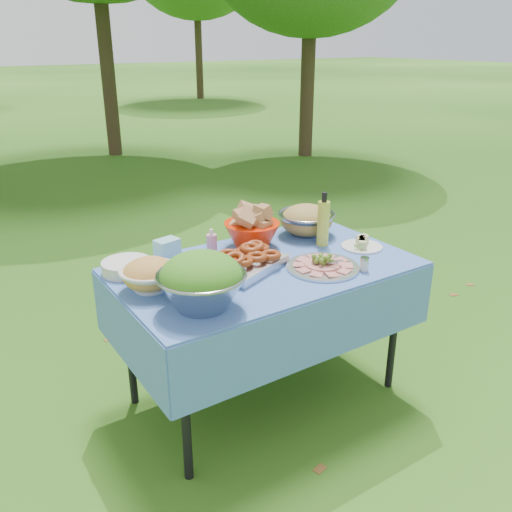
{
  "coord_description": "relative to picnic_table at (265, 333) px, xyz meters",
  "views": [
    {
      "loc": [
        -1.39,
        -2.04,
        1.81
      ],
      "look_at": [
        -0.05,
        0.0,
        0.82
      ],
      "focal_mm": 38.0,
      "sensor_mm": 36.0,
      "label": 1
    }
  ],
  "objects": [
    {
      "name": "cheese_plate",
      "position": [
        0.57,
        -0.08,
        0.41
      ],
      "size": [
        0.26,
        0.26,
        0.06
      ],
      "primitive_type": "cylinder",
      "rotation": [
        0.0,
        0.0,
        -0.23
      ],
      "color": "silver",
      "rests_on": "picnic_table"
    },
    {
      "name": "fried_tray",
      "position": [
        -0.11,
        0.02,
        0.43
      ],
      "size": [
        0.46,
        0.4,
        0.09
      ],
      "primitive_type": "cube",
      "rotation": [
        0.0,
        0.0,
        0.39
      ],
      "color": "silver",
      "rests_on": "picnic_table"
    },
    {
      "name": "picnic_table",
      "position": [
        0.0,
        0.0,
        0.0
      ],
      "size": [
        1.46,
        0.86,
        0.76
      ],
      "primitive_type": "cube",
      "color": "#7FB9F4",
      "rests_on": "ground"
    },
    {
      "name": "charcuterie_platter",
      "position": [
        0.22,
        -0.18,
        0.42
      ],
      "size": [
        0.47,
        0.47,
        0.08
      ],
      "primitive_type": "cylinder",
      "rotation": [
        0.0,
        0.0,
        -0.39
      ],
      "color": "silver",
      "rests_on": "picnic_table"
    },
    {
      "name": "bread_bowl",
      "position": [
        0.1,
        0.27,
        0.48
      ],
      "size": [
        0.31,
        0.31,
        0.2
      ],
      "primitive_type": null,
      "rotation": [
        0.0,
        0.0,
        -0.02
      ],
      "color": "red",
      "rests_on": "picnic_table"
    },
    {
      "name": "plate_stack",
      "position": [
        -0.6,
        0.3,
        0.41
      ],
      "size": [
        0.28,
        0.28,
        0.06
      ],
      "primitive_type": "cylinder",
      "rotation": [
        0.0,
        0.0,
        0.19
      ],
      "color": "silver",
      "rests_on": "picnic_table"
    },
    {
      "name": "ground",
      "position": [
        0.0,
        0.0,
        -0.38
      ],
      "size": [
        80.0,
        80.0,
        0.0
      ],
      "primitive_type": "plane",
      "color": "#123409",
      "rests_on": "ground"
    },
    {
      "name": "pasta_bowl_steel",
      "position": [
        0.46,
        0.26,
        0.47
      ],
      "size": [
        0.4,
        0.4,
        0.17
      ],
      "primitive_type": null,
      "rotation": [
        0.0,
        0.0,
        0.28
      ],
      "color": "#9C9CA5",
      "rests_on": "picnic_table"
    },
    {
      "name": "wipes_box",
      "position": [
        -0.37,
        0.35,
        0.43
      ],
      "size": [
        0.13,
        0.11,
        0.1
      ],
      "primitive_type": "cube",
      "rotation": [
        0.0,
        0.0,
        0.2
      ],
      "color": "#8DD2DB",
      "rests_on": "picnic_table"
    },
    {
      "name": "shaker",
      "position": [
        0.36,
        -0.31,
        0.42
      ],
      "size": [
        0.06,
        0.06,
        0.07
      ],
      "primitive_type": "cylinder",
      "rotation": [
        0.0,
        0.0,
        -0.34
      ],
      "color": "silver",
      "rests_on": "picnic_table"
    },
    {
      "name": "sanitizer_bottle",
      "position": [
        -0.17,
        0.24,
        0.46
      ],
      "size": [
        0.07,
        0.07,
        0.15
      ],
      "primitive_type": "cylinder",
      "rotation": [
        0.0,
        0.0,
        -0.35
      ],
      "color": "pink",
      "rests_on": "picnic_table"
    },
    {
      "name": "oil_bottle",
      "position": [
        0.42,
        0.07,
        0.53
      ],
      "size": [
        0.08,
        0.08,
        0.29
      ],
      "primitive_type": "cylinder",
      "rotation": [
        0.0,
        0.0,
        0.38
      ],
      "color": "#BECD3C",
      "rests_on": "picnic_table"
    },
    {
      "name": "salad_bowl",
      "position": [
        -0.47,
        -0.23,
        0.5
      ],
      "size": [
        0.38,
        0.38,
        0.24
      ],
      "primitive_type": null,
      "rotation": [
        0.0,
        0.0,
        -0.02
      ],
      "color": "#9C9CA5",
      "rests_on": "picnic_table"
    },
    {
      "name": "pasta_bowl_white",
      "position": [
        -0.58,
        0.06,
        0.45
      ],
      "size": [
        0.35,
        0.35,
        0.15
      ],
      "primitive_type": null,
      "rotation": [
        0.0,
        0.0,
        0.4
      ],
      "color": "silver",
      "rests_on": "picnic_table"
    }
  ]
}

